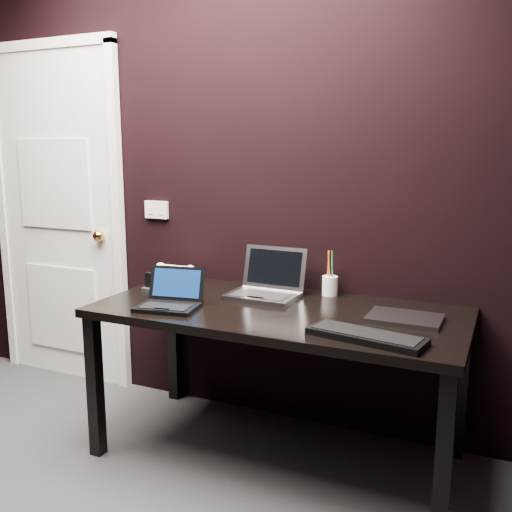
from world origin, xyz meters
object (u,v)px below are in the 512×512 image
at_px(desk_phone, 176,275).
at_px(mobile_phone, 149,284).
at_px(silver_laptop, 266,288).
at_px(netbook, 170,300).
at_px(door, 59,217).
at_px(ext_keyboard, 366,336).
at_px(closed_laptop, 405,318).
at_px(pen_cup, 330,285).
at_px(desk, 278,324).

xyz_separation_m(desk_phone, mobile_phone, (-0.03, -0.21, -0.01)).
bearing_deg(silver_laptop, netbook, -131.42).
bearing_deg(door, ext_keyboard, -16.63).
relative_size(ext_keyboard, mobile_phone, 4.91).
height_order(closed_laptop, mobile_phone, mobile_phone).
distance_m(closed_laptop, mobile_phone, 1.30).
relative_size(netbook, ext_keyboard, 0.65).
xyz_separation_m(door, desk_phone, (0.95, -0.14, -0.26)).
bearing_deg(ext_keyboard, closed_laptop, 73.14).
height_order(ext_keyboard, desk_phone, desk_phone).
distance_m(netbook, ext_keyboard, 0.94).
xyz_separation_m(silver_laptop, closed_laptop, (0.71, -0.13, -0.03)).
bearing_deg(netbook, door, 154.34).
bearing_deg(ext_keyboard, door, 163.37).
height_order(ext_keyboard, pen_cup, pen_cup).
relative_size(netbook, closed_laptop, 1.00).
relative_size(desk_phone, mobile_phone, 2.48).
distance_m(ext_keyboard, mobile_phone, 1.24).
xyz_separation_m(desk, netbook, (-0.46, -0.19, 0.11)).
distance_m(netbook, silver_laptop, 0.49).
bearing_deg(silver_laptop, door, 172.42).
xyz_separation_m(desk, ext_keyboard, (0.48, -0.26, 0.09)).
height_order(door, ext_keyboard, door).
xyz_separation_m(ext_keyboard, mobile_phone, (-1.21, 0.28, 0.02)).
bearing_deg(desk, ext_keyboard, -28.56).
height_order(silver_laptop, desk_phone, silver_laptop).
bearing_deg(mobile_phone, netbook, -38.78).
height_order(door, netbook, door).
bearing_deg(netbook, ext_keyboard, -3.95).
xyz_separation_m(desk, pen_cup, (0.15, 0.33, 0.13)).
distance_m(silver_laptop, mobile_phone, 0.61).
bearing_deg(mobile_phone, silver_laptop, 14.46).
bearing_deg(desk_phone, closed_laptop, -8.39).
height_order(door, silver_laptop, door).
bearing_deg(pen_cup, netbook, -139.19).
distance_m(silver_laptop, pen_cup, 0.32).
bearing_deg(silver_laptop, mobile_phone, -165.54).
bearing_deg(mobile_phone, desk, -1.64).
relative_size(netbook, pen_cup, 1.35).
bearing_deg(desk, door, 167.18).
xyz_separation_m(door, mobile_phone, (0.92, -0.35, -0.27)).
bearing_deg(door, pen_cup, -1.40).
relative_size(desk, mobile_phone, 17.43).
height_order(netbook, pen_cup, pen_cup).
bearing_deg(ext_keyboard, desk_phone, 157.23).
height_order(closed_laptop, pen_cup, pen_cup).
bearing_deg(door, closed_laptop, -8.41).
distance_m(door, pen_cup, 1.81).
height_order(netbook, mobile_phone, netbook).
bearing_deg(ext_keyboard, pen_cup, 119.21).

